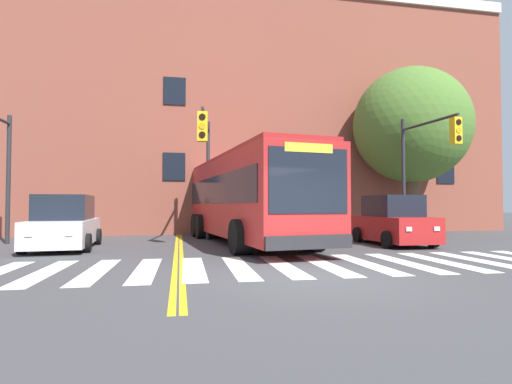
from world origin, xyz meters
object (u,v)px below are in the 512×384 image
object	(u,v)px
car_red_far_lane	(393,222)
car_silver_behind_bus	(218,213)
traffic_light_near_corner	(424,155)
traffic_light_overhead	(206,154)
car_white_near_lane	(64,224)
city_bus	(245,197)
street_tree_curbside_large	(412,126)

from	to	relation	value
car_red_far_lane	car_silver_behind_bus	bearing A→B (deg)	119.39
traffic_light_near_corner	traffic_light_overhead	bearing A→B (deg)	175.01
traffic_light_near_corner	traffic_light_overhead	world-z (taller)	traffic_light_near_corner
traffic_light_near_corner	traffic_light_overhead	xyz separation A→B (m)	(-8.96, 0.78, -0.05)
car_white_near_lane	traffic_light_near_corner	distance (m)	14.08
car_red_far_lane	traffic_light_near_corner	bearing A→B (deg)	26.97
car_silver_behind_bus	traffic_light_overhead	size ratio (longest dim) A/B	0.94
traffic_light_near_corner	city_bus	bearing A→B (deg)	174.69
street_tree_curbside_large	traffic_light_overhead	bearing A→B (deg)	-164.51
city_bus	traffic_light_near_corner	distance (m)	7.66
car_red_far_lane	traffic_light_overhead	world-z (taller)	traffic_light_overhead
car_white_near_lane	street_tree_curbside_large	size ratio (longest dim) A/B	0.50
street_tree_curbside_large	car_silver_behind_bus	bearing A→B (deg)	151.41
car_red_far_lane	traffic_light_near_corner	world-z (taller)	traffic_light_near_corner
car_silver_behind_bus	city_bus	bearing A→B (deg)	-88.16
car_red_far_lane	traffic_light_near_corner	xyz separation A→B (m)	(2.05, 1.04, 2.71)
car_white_near_lane	traffic_light_near_corner	world-z (taller)	traffic_light_near_corner
car_white_near_lane	car_silver_behind_bus	xyz separation A→B (m)	(6.12, 9.26, 0.19)
car_white_near_lane	street_tree_curbside_large	distance (m)	16.86
city_bus	car_white_near_lane	size ratio (longest dim) A/B	2.71
traffic_light_near_corner	street_tree_curbside_large	world-z (taller)	street_tree_curbside_large
car_red_far_lane	traffic_light_overhead	bearing A→B (deg)	165.19
city_bus	car_red_far_lane	world-z (taller)	city_bus
car_red_far_lane	traffic_light_near_corner	distance (m)	3.56
traffic_light_near_corner	street_tree_curbside_large	size ratio (longest dim) A/B	0.62
traffic_light_overhead	traffic_light_near_corner	bearing A→B (deg)	-4.99
traffic_light_near_corner	car_red_far_lane	bearing A→B (deg)	-153.03
street_tree_curbside_large	city_bus	bearing A→B (deg)	-161.59
traffic_light_near_corner	traffic_light_overhead	size ratio (longest dim) A/B	1.04
city_bus	street_tree_curbside_large	bearing A→B (deg)	18.41
city_bus	car_white_near_lane	xyz separation A→B (m)	(-6.39, -0.98, -0.96)
city_bus	car_silver_behind_bus	size ratio (longest dim) A/B	2.43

